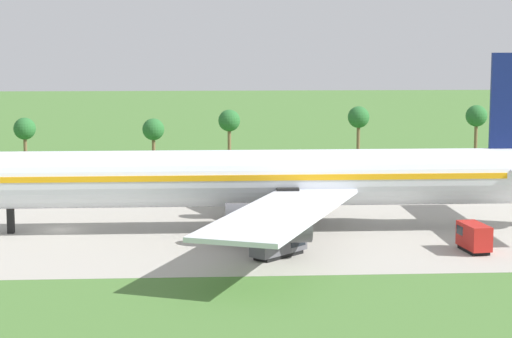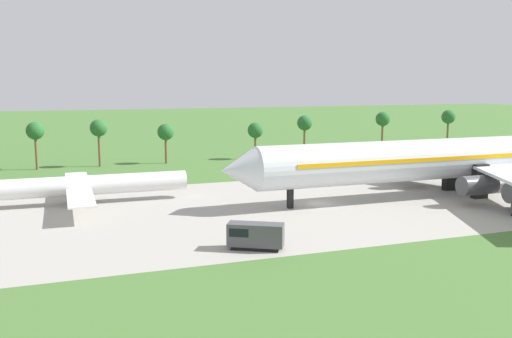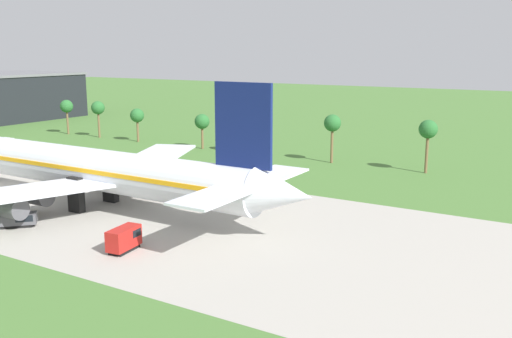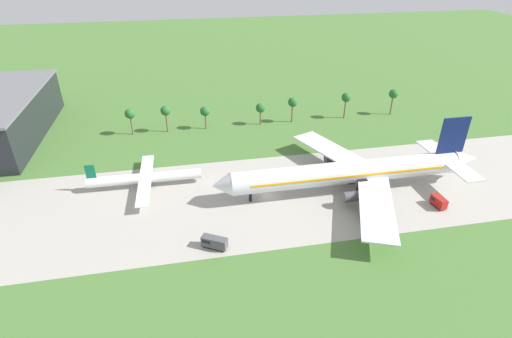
% 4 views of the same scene
% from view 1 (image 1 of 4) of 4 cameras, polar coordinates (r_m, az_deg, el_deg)
% --- Properties ---
extents(ground_plane, '(600.00, 600.00, 0.00)m').
position_cam_1_polar(ground_plane, '(105.85, -11.95, -3.69)').
color(ground_plane, '#477233').
extents(taxiway_strip, '(320.00, 44.00, 0.02)m').
position_cam_1_polar(taxiway_strip, '(105.85, -11.95, -3.69)').
color(taxiway_strip, '#A8A399').
rests_on(taxiway_strip, ground_plane).
extents(jet_airliner, '(77.01, 59.99, 19.65)m').
position_cam_1_polar(jet_airliner, '(102.59, 0.97, -0.58)').
color(jet_airliner, silver).
rests_on(jet_airliner, ground_plane).
extents(baggage_tug, '(5.97, 5.95, 1.85)m').
position_cam_1_polar(baggage_tug, '(90.76, 1.52, -4.77)').
color(baggage_tug, black).
rests_on(baggage_tug, ground_plane).
extents(catering_van, '(2.55, 4.76, 2.85)m').
position_cam_1_polar(catering_van, '(95.22, 13.24, -4.08)').
color(catering_van, black).
rests_on(catering_van, ground_plane).
extents(palm_tree_row, '(104.74, 3.60, 10.41)m').
position_cam_1_polar(palm_tree_row, '(152.62, -6.47, 2.81)').
color(palm_tree_row, brown).
rests_on(palm_tree_row, ground_plane).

